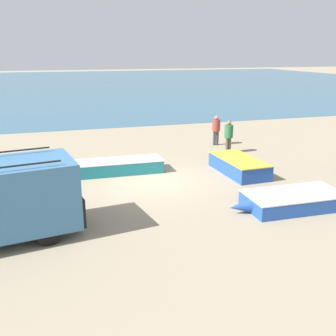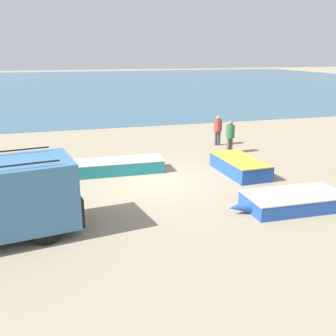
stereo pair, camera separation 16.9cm
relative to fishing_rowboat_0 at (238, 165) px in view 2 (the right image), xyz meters
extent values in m
plane|color=gray|center=(-3.91, -0.22, -0.33)|extent=(200.00, 200.00, 0.00)
cube|color=#33607A|center=(-3.91, 51.78, -0.32)|extent=(120.00, 80.00, 0.01)
cube|color=black|center=(-7.18, -3.52, 0.38)|extent=(0.42, 1.98, 0.86)
cube|color=#1E232D|center=(-7.26, -3.54, 1.48)|extent=(0.36, 1.89, 0.61)
cylinder|color=black|center=(-8.32, -2.75, 0.04)|extent=(0.76, 0.33, 0.73)
cylinder|color=black|center=(-8.02, -4.62, 0.04)|extent=(0.76, 0.33, 0.73)
cube|color=#234CA3|center=(0.01, -0.14, -0.02)|extent=(1.55, 3.16, 0.62)
cone|color=#234CA3|center=(-0.06, 1.75, -0.02)|extent=(0.61, 0.70, 0.59)
cube|color=gold|center=(0.01, -0.14, 0.22)|extent=(1.33, 0.25, 0.05)
cube|color=gold|center=(0.01, -0.14, 0.31)|extent=(1.57, 3.19, 0.04)
cube|color=#234CA3|center=(-0.01, -4.26, -0.09)|extent=(3.32, 1.73, 0.48)
cone|color=#234CA3|center=(-2.02, -4.22, -0.09)|extent=(0.73, 0.47, 0.46)
cube|color=silver|center=(-0.01, -4.26, 0.09)|extent=(0.23, 1.54, 0.05)
cube|color=silver|center=(-0.01, -4.26, 0.17)|extent=(3.36, 1.75, 0.04)
cube|color=#1E757F|center=(-5.13, 1.44, -0.06)|extent=(4.05, 1.34, 0.53)
cone|color=#1E757F|center=(-7.58, 1.48, -0.06)|extent=(0.89, 0.52, 0.50)
cube|color=silver|center=(-5.13, 1.44, 0.14)|extent=(0.22, 1.17, 0.05)
cube|color=silver|center=(-5.13, 1.44, 0.22)|extent=(4.09, 1.35, 0.04)
cylinder|color=#5B564C|center=(1.17, 3.23, 0.08)|extent=(0.15, 0.15, 0.83)
cylinder|color=#5B564C|center=(1.00, 3.20, 0.08)|extent=(0.15, 0.15, 0.83)
cylinder|color=#2D6B3D|center=(1.08, 3.21, 0.82)|extent=(0.45, 0.45, 0.65)
sphere|color=#8C664C|center=(1.08, 3.21, 1.26)|extent=(0.22, 0.22, 0.22)
cylinder|color=#38383D|center=(1.11, 5.08, 0.08)|extent=(0.15, 0.15, 0.81)
cylinder|color=#38383D|center=(1.27, 5.04, 0.08)|extent=(0.15, 0.15, 0.81)
cylinder|color=#993833|center=(1.19, 5.06, 0.80)|extent=(0.44, 0.44, 0.64)
sphere|color=tan|center=(1.19, 5.06, 1.23)|extent=(0.22, 0.22, 0.22)
camera|label=1|loc=(-7.74, -14.95, 4.81)|focal=42.00mm
camera|label=2|loc=(-7.58, -15.00, 4.81)|focal=42.00mm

